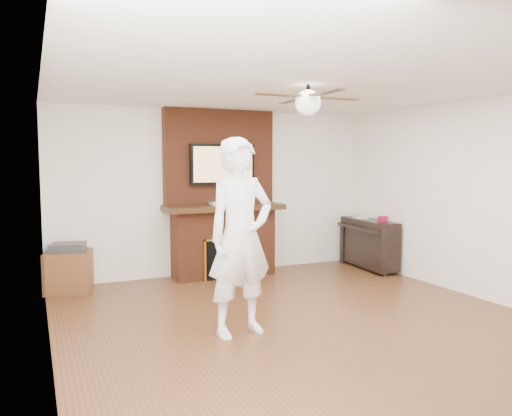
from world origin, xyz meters
name	(u,v)px	position (x,y,z in m)	size (l,w,h in m)	color
room_shell	(307,207)	(0.00, 0.00, 1.25)	(5.36, 5.86, 2.86)	#512E17
fireplace	(222,210)	(0.00, 2.55, 1.00)	(1.78, 0.64, 2.50)	brown
tv	(223,164)	(0.00, 2.50, 1.68)	(1.00, 0.08, 0.60)	black
ceiling_fan	(308,101)	(0.00, 0.00, 2.33)	(1.21, 1.21, 0.31)	black
person	(241,237)	(-0.74, 0.02, 0.98)	(0.72, 0.48, 1.96)	white
side_table	(69,269)	(-2.20, 2.48, 0.30)	(0.68, 0.68, 0.65)	brown
piano	(369,242)	(2.31, 2.00, 0.43)	(0.54, 1.24, 0.88)	black
cable_box	(221,203)	(-0.05, 2.45, 1.10)	(0.33, 0.19, 0.05)	silver
candle_orange	(219,275)	(-0.15, 2.31, 0.06)	(0.07, 0.07, 0.12)	orange
candle_green	(220,275)	(-0.11, 2.36, 0.05)	(0.06, 0.06, 0.10)	#427B31
candle_cream	(232,273)	(0.08, 2.34, 0.06)	(0.07, 0.07, 0.12)	beige
candle_blue	(239,274)	(0.19, 2.34, 0.03)	(0.06, 0.06, 0.07)	#34609D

